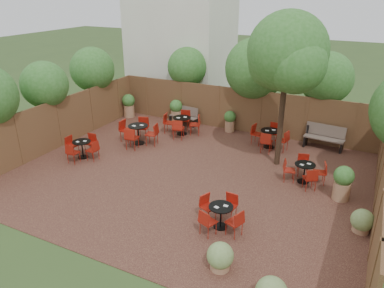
% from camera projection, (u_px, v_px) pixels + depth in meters
% --- Properties ---
extents(ground, '(80.00, 80.00, 0.00)m').
position_uv_depth(ground, '(189.00, 175.00, 13.27)').
color(ground, '#354F23').
rests_on(ground, ground).
extents(courtyard_paving, '(12.00, 10.00, 0.02)m').
position_uv_depth(courtyard_paving, '(189.00, 175.00, 13.26)').
color(courtyard_paving, '#381B16').
rests_on(courtyard_paving, ground).
extents(fence_back, '(12.00, 0.08, 2.00)m').
position_uv_depth(fence_back, '(239.00, 110.00, 16.99)').
color(fence_back, '#4C301C').
rests_on(fence_back, ground).
extents(fence_left, '(0.08, 10.00, 2.00)m').
position_uv_depth(fence_left, '(59.00, 123.00, 15.35)').
color(fence_left, '#4C301C').
rests_on(fence_left, ground).
extents(fence_right, '(0.08, 10.00, 2.00)m').
position_uv_depth(fence_right, '(380.00, 189.00, 10.40)').
color(fence_right, '#4C301C').
rests_on(fence_right, ground).
extents(neighbour_building, '(5.00, 4.00, 8.00)m').
position_uv_depth(neighbour_building, '(182.00, 30.00, 20.14)').
color(neighbour_building, silver).
rests_on(neighbour_building, ground).
extents(overhang_foliage, '(15.74, 10.62, 2.76)m').
position_uv_depth(overhang_foliage, '(214.00, 81.00, 14.87)').
color(overhang_foliage, '#2D6721').
rests_on(overhang_foliage, ground).
extents(courtyard_tree, '(2.84, 2.75, 5.54)m').
position_uv_depth(courtyard_tree, '(287.00, 57.00, 12.52)').
color(courtyard_tree, black).
rests_on(courtyard_tree, courtyard_paving).
extents(park_bench_left, '(1.45, 0.60, 0.87)m').
position_uv_depth(park_bench_left, '(184.00, 115.00, 17.96)').
color(park_bench_left, brown).
rests_on(park_bench_left, courtyard_paving).
extents(park_bench_right, '(1.63, 0.67, 0.98)m').
position_uv_depth(park_bench_right, '(325.00, 137.00, 15.27)').
color(park_bench_right, brown).
rests_on(park_bench_right, courtyard_paving).
extents(bistro_tables, '(9.51, 7.56, 0.94)m').
position_uv_depth(bistro_tables, '(192.00, 145.00, 14.62)').
color(bistro_tables, black).
rests_on(bistro_tables, courtyard_paving).
extents(planters, '(11.28, 4.63, 1.18)m').
position_uv_depth(planters, '(200.00, 123.00, 16.44)').
color(planters, '#9B6E4D').
rests_on(planters, courtyard_paving).
extents(low_shrubs, '(3.51, 4.34, 0.74)m').
position_uv_depth(low_shrubs, '(285.00, 258.00, 8.71)').
color(low_shrubs, '#9B6E4D').
rests_on(low_shrubs, courtyard_paving).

